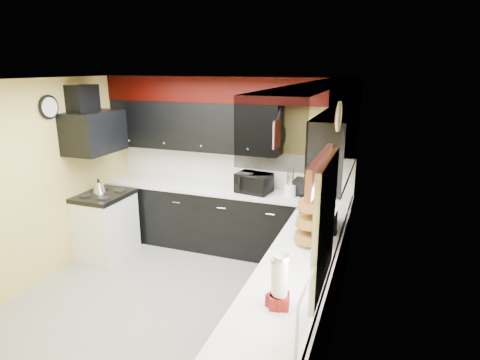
{
  "coord_description": "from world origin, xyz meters",
  "views": [
    {
      "loc": [
        2.13,
        -3.6,
        2.63
      ],
      "look_at": [
        0.52,
        0.81,
        1.3
      ],
      "focal_mm": 30.0,
      "sensor_mm": 36.0,
      "label": 1
    }
  ],
  "objects_px": {
    "knife_block": "(299,187)",
    "kettle": "(99,187)",
    "microwave": "(318,215)",
    "toaster_oven": "(254,183)",
    "utensil_crock": "(290,190)"
  },
  "relations": [
    {
      "from": "utensil_crock",
      "to": "kettle",
      "type": "distance_m",
      "value": 2.66
    },
    {
      "from": "toaster_oven",
      "to": "utensil_crock",
      "type": "xyz_separation_m",
      "value": [
        0.52,
        -0.0,
        -0.05
      ]
    },
    {
      "from": "toaster_oven",
      "to": "kettle",
      "type": "bearing_deg",
      "value": -151.44
    },
    {
      "from": "microwave",
      "to": "kettle",
      "type": "relative_size",
      "value": 2.89
    },
    {
      "from": "utensil_crock",
      "to": "knife_block",
      "type": "distance_m",
      "value": 0.13
    },
    {
      "from": "microwave",
      "to": "utensil_crock",
      "type": "height_order",
      "value": "microwave"
    },
    {
      "from": "microwave",
      "to": "toaster_oven",
      "type": "bearing_deg",
      "value": 29.43
    },
    {
      "from": "microwave",
      "to": "knife_block",
      "type": "xyz_separation_m",
      "value": [
        -0.42,
        1.03,
        -0.02
      ]
    },
    {
      "from": "microwave",
      "to": "kettle",
      "type": "distance_m",
      "value": 3.1
    },
    {
      "from": "utensil_crock",
      "to": "kettle",
      "type": "height_order",
      "value": "utensil_crock"
    },
    {
      "from": "toaster_oven",
      "to": "utensil_crock",
      "type": "bearing_deg",
      "value": 9.32
    },
    {
      "from": "kettle",
      "to": "microwave",
      "type": "bearing_deg",
      "value": -4.65
    },
    {
      "from": "microwave",
      "to": "knife_block",
      "type": "height_order",
      "value": "microwave"
    },
    {
      "from": "utensil_crock",
      "to": "kettle",
      "type": "bearing_deg",
      "value": -164.49
    },
    {
      "from": "knife_block",
      "to": "kettle",
      "type": "bearing_deg",
      "value": -150.13
    }
  ]
}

